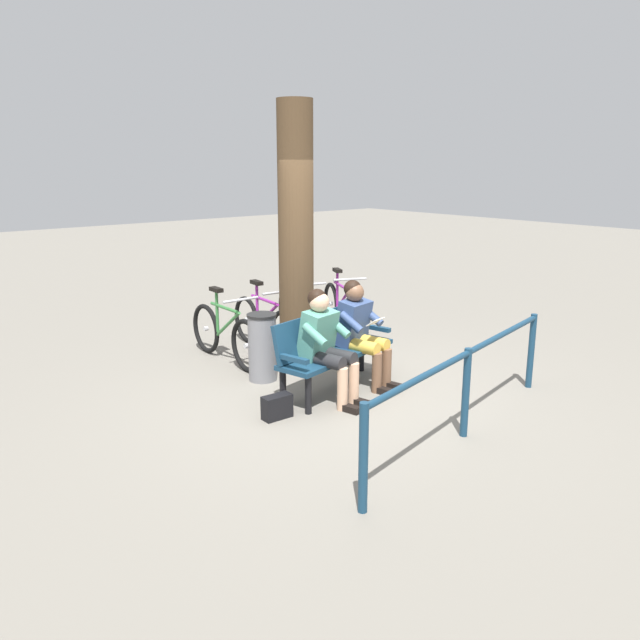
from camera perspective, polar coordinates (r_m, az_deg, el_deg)
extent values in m
plane|color=slate|center=(6.93, 2.05, -6.70)|extent=(40.00, 40.00, 0.00)
cube|color=navy|center=(6.89, 1.61, -3.09)|extent=(1.66, 0.76, 0.05)
cube|color=navy|center=(6.93, 0.36, -0.95)|extent=(1.59, 0.46, 0.42)
cube|color=navy|center=(7.45, 5.10, -0.72)|extent=(0.14, 0.40, 0.05)
cube|color=navy|center=(6.28, -2.53, -3.54)|extent=(0.14, 0.40, 0.05)
cylinder|color=black|center=(7.43, 5.97, -3.67)|extent=(0.07, 0.07, 0.40)
cylinder|color=black|center=(6.32, -1.08, -6.86)|extent=(0.07, 0.07, 0.40)
cylinder|color=black|center=(7.61, 3.80, -3.20)|extent=(0.07, 0.07, 0.40)
cylinder|color=black|center=(6.53, -3.40, -6.18)|extent=(0.07, 0.07, 0.40)
cube|color=#334772|center=(7.07, 3.02, -0.25)|extent=(0.43, 0.38, 0.55)
sphere|color=brown|center=(6.97, 3.19, 2.54)|extent=(0.21, 0.21, 0.21)
sphere|color=black|center=(6.98, 2.99, 2.87)|extent=(0.20, 0.20, 0.20)
cylinder|color=gold|center=(7.10, 4.78, -2.06)|extent=(0.23, 0.42, 0.15)
cylinder|color=brown|center=(7.07, 6.09, -4.40)|extent=(0.11, 0.11, 0.45)
cube|color=black|center=(7.09, 6.74, -6.01)|extent=(0.13, 0.23, 0.07)
cylinder|color=#334772|center=(7.15, 4.73, 0.40)|extent=(0.15, 0.32, 0.23)
cylinder|color=gold|center=(6.94, 3.87, -2.43)|extent=(0.23, 0.42, 0.15)
cylinder|color=brown|center=(6.91, 5.20, -4.82)|extent=(0.11, 0.11, 0.45)
cube|color=black|center=(6.93, 5.86, -6.47)|extent=(0.13, 0.23, 0.07)
cylinder|color=#334772|center=(6.83, 2.88, -0.23)|extent=(0.15, 0.32, 0.23)
cube|color=silver|center=(6.89, 5.06, -0.15)|extent=(0.22, 0.16, 0.09)
cube|color=#4C8C7A|center=(6.57, -0.20, -1.35)|extent=(0.43, 0.38, 0.55)
sphere|color=#D8A884|center=(6.47, -0.07, 1.64)|extent=(0.21, 0.21, 0.21)
sphere|color=black|center=(6.48, -0.28, 2.00)|extent=(0.20, 0.20, 0.20)
cylinder|color=#262628|center=(6.59, 1.70, -3.30)|extent=(0.23, 0.42, 0.15)
cylinder|color=#D8A884|center=(6.57, 3.10, -5.82)|extent=(0.11, 0.11, 0.45)
cube|color=black|center=(6.58, 3.79, -7.56)|extent=(0.13, 0.23, 0.07)
cylinder|color=#4C8C7A|center=(6.64, 1.68, -0.64)|extent=(0.15, 0.32, 0.23)
cylinder|color=#262628|center=(6.44, 0.64, -3.72)|extent=(0.23, 0.42, 0.15)
cylinder|color=#D8A884|center=(6.42, 2.06, -6.31)|extent=(0.11, 0.11, 0.45)
cube|color=black|center=(6.43, 2.77, -8.09)|extent=(0.13, 0.23, 0.07)
cylinder|color=#4C8C7A|center=(6.33, -0.48, -1.37)|extent=(0.15, 0.32, 0.23)
cube|color=black|center=(6.26, -3.94, -7.91)|extent=(0.31, 0.15, 0.24)
cylinder|color=#4C3823|center=(7.66, -2.21, 7.63)|extent=(0.43, 0.43, 3.19)
cylinder|color=slate|center=(7.26, -5.28, -2.60)|extent=(0.33, 0.33, 0.76)
cylinder|color=black|center=(7.15, -5.36, 0.43)|extent=(0.34, 0.34, 0.03)
torus|color=black|center=(8.79, 2.92, 0.09)|extent=(0.33, 0.63, 0.66)
cylinder|color=silver|center=(8.79, 2.92, 0.09)|extent=(0.07, 0.08, 0.06)
torus|color=black|center=(9.73, 1.00, 1.50)|extent=(0.33, 0.63, 0.66)
cylinder|color=silver|center=(9.73, 1.00, 1.50)|extent=(0.07, 0.08, 0.06)
cylinder|color=#8C268C|center=(9.18, 1.94, 3.14)|extent=(0.30, 0.59, 0.04)
cylinder|color=#8C268C|center=(9.14, 2.08, 1.82)|extent=(0.28, 0.56, 0.43)
cylinder|color=#8C268C|center=(9.36, 1.59, 2.87)|extent=(0.04, 0.04, 0.55)
cube|color=black|center=(9.31, 1.60, 4.56)|extent=(0.17, 0.24, 0.05)
cylinder|color=#B2B2B7|center=(8.76, 2.76, 3.74)|extent=(0.45, 0.23, 0.03)
torus|color=black|center=(8.42, -0.69, -0.53)|extent=(0.26, 0.65, 0.66)
cylinder|color=silver|center=(8.42, -0.69, -0.53)|extent=(0.07, 0.07, 0.06)
torus|color=black|center=(9.34, -3.02, 0.95)|extent=(0.26, 0.65, 0.66)
cylinder|color=silver|center=(9.34, -3.02, 0.95)|extent=(0.07, 0.07, 0.06)
cylinder|color=#8C268C|center=(8.79, -1.94, 2.65)|extent=(0.23, 0.62, 0.04)
cylinder|color=#8C268C|center=(8.76, -1.75, 1.27)|extent=(0.22, 0.58, 0.43)
cylinder|color=#8C268C|center=(8.98, -2.35, 2.37)|extent=(0.04, 0.04, 0.55)
cube|color=black|center=(8.92, -2.37, 4.13)|extent=(0.15, 0.24, 0.05)
cylinder|color=#B2B2B7|center=(8.39, -0.97, 3.27)|extent=(0.47, 0.17, 0.03)
torus|color=black|center=(7.94, -3.32, -1.46)|extent=(0.13, 0.66, 0.66)
cylinder|color=silver|center=(7.94, -3.32, -1.46)|extent=(0.06, 0.06, 0.06)
torus|color=black|center=(8.80, -6.73, 0.04)|extent=(0.13, 0.66, 0.66)
cylinder|color=silver|center=(8.80, -6.73, 0.04)|extent=(0.06, 0.06, 0.06)
cylinder|color=#8C268C|center=(8.28, -5.17, 1.87)|extent=(0.10, 0.63, 0.04)
cylinder|color=#8C268C|center=(8.26, -4.87, 0.41)|extent=(0.10, 0.60, 0.43)
cylinder|color=#8C268C|center=(8.45, -5.76, 1.56)|extent=(0.04, 0.04, 0.55)
cube|color=black|center=(8.40, -5.81, 3.42)|extent=(0.11, 0.23, 0.05)
cylinder|color=#B2B2B7|center=(7.90, -3.75, 2.55)|extent=(0.48, 0.08, 0.03)
torus|color=black|center=(7.56, -6.73, -2.36)|extent=(0.08, 0.66, 0.66)
cylinder|color=silver|center=(7.56, -6.73, -2.36)|extent=(0.05, 0.06, 0.06)
torus|color=black|center=(8.41, -10.37, -0.77)|extent=(0.08, 0.66, 0.66)
cylinder|color=silver|center=(8.41, -10.37, -0.77)|extent=(0.05, 0.06, 0.06)
cylinder|color=#337238|center=(7.89, -8.75, 1.13)|extent=(0.06, 0.63, 0.04)
cylinder|color=#337238|center=(7.87, -8.41, -0.39)|extent=(0.06, 0.60, 0.43)
cylinder|color=#337238|center=(8.06, -9.38, 0.81)|extent=(0.04, 0.04, 0.55)
cube|color=black|center=(8.00, -9.46, 2.76)|extent=(0.10, 0.22, 0.05)
cylinder|color=#B2B2B7|center=(7.50, -7.26, 1.85)|extent=(0.48, 0.05, 0.03)
cylinder|color=navy|center=(7.37, 18.72, -2.70)|extent=(0.07, 0.07, 0.85)
cylinder|color=navy|center=(5.90, 13.17, -6.49)|extent=(0.07, 0.07, 0.85)
cylinder|color=navy|center=(4.57, 3.98, -12.48)|extent=(0.07, 0.07, 0.85)
cylinder|color=navy|center=(5.78, 13.38, -2.92)|extent=(3.26, 0.73, 0.06)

